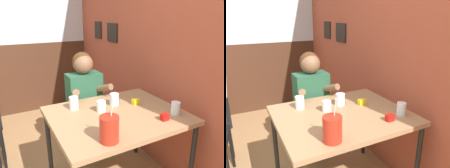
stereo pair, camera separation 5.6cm
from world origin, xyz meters
TOP-DOWN VIEW (x-y plane):
  - brick_wall_right at (1.45, 1.29)m, footprint 0.08×4.57m
  - main_table at (0.84, 0.41)m, footprint 1.04×0.86m
  - person_seated at (0.80, 1.00)m, footprint 0.42×0.40m
  - cocktail_pitcher at (0.60, 0.07)m, footprint 0.12×0.12m
  - glass_near_pitcher at (0.91, 0.57)m, footprint 0.08×0.08m
  - glass_center at (0.75, 0.50)m, footprint 0.08×0.08m
  - glass_far_side at (0.57, 0.65)m, footprint 0.08×0.08m
  - glass_by_brick at (1.25, 0.17)m, footprint 0.07×0.07m
  - condiment_ketchup at (1.10, 0.13)m, footprint 0.06×0.04m
  - condiment_mustard at (1.08, 0.49)m, footprint 0.06×0.04m

SIDE VIEW (x-z plane):
  - person_seated at x=0.80m, z-range 0.03..1.20m
  - main_table at x=0.84m, z-range 0.32..1.08m
  - condiment_ketchup at x=1.10m, z-range 0.76..0.81m
  - condiment_mustard at x=1.08m, z-range 0.76..0.81m
  - glass_center at x=0.75m, z-range 0.76..0.85m
  - glass_by_brick at x=1.25m, z-range 0.76..0.86m
  - glass_near_pitcher at x=0.91m, z-range 0.76..0.87m
  - glass_far_side at x=0.57m, z-range 0.76..0.87m
  - cocktail_pitcher at x=0.60m, z-range 0.70..0.99m
  - brick_wall_right at x=1.45m, z-range 0.00..2.70m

